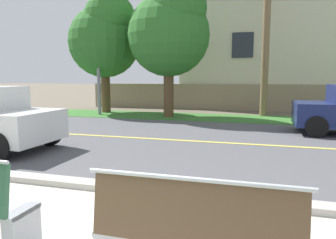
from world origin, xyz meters
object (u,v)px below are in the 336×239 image
streetlamp (99,25)px  shade_tree_left (171,29)px  bench_right (196,237)px  shade_tree_far_left (106,36)px

streetlamp → shade_tree_left: 3.50m
bench_right → shade_tree_left: 12.08m
bench_right → shade_tree_far_left: size_ratio=0.30×
shade_tree_far_left → shade_tree_left: bearing=-14.6°
bench_right → shade_tree_left: bearing=106.7°
bench_right → streetlamp: size_ratio=0.24×
shade_tree_far_left → shade_tree_left: size_ratio=0.98×
bench_right → shade_tree_far_left: bearing=119.8°
bench_right → shade_tree_far_left: 14.26m
shade_tree_left → bench_right: bearing=-73.3°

